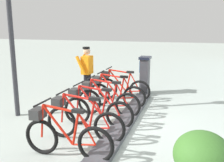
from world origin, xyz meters
The scene contains 12 objects.
ground_plane centered at (0.00, 0.00, 0.00)m, with size 60.00×60.00×0.00m, color #A1ACA4.
dock_rail_base centered at (0.00, 0.00, 0.05)m, with size 0.44×5.35×0.10m, color #47474C.
payment_kiosk centered at (0.05, -3.06, 0.67)m, with size 0.36×0.52×1.28m.
bike_docked_0 centered at (0.63, -2.08, 0.43)m, with size 1.72×0.54×1.02m.
bike_docked_1 centered at (0.63, -1.32, 0.43)m, with size 1.72×0.54×1.02m.
bike_docked_2 centered at (0.63, -0.56, 0.43)m, with size 1.72×0.54×1.02m.
bike_docked_3 centered at (0.63, 0.20, 0.43)m, with size 1.72×0.54×1.02m.
bike_docked_4 centered at (0.63, 0.96, 0.43)m, with size 1.72×0.54×1.02m.
bike_docked_5 centered at (0.63, 1.72, 0.43)m, with size 1.72×0.54×1.02m.
worker_near_rack centered at (1.68, -1.87, 0.91)m, with size 0.46×0.62×1.66m.
lamp_post centered at (2.83, 0.10, 2.86)m, with size 0.32×0.32×4.43m.
planter_bush centered at (-1.65, 2.17, 0.54)m, with size 0.76×0.76×0.97m.
Camera 1 is at (-1.44, 5.49, 2.34)m, focal length 41.30 mm.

